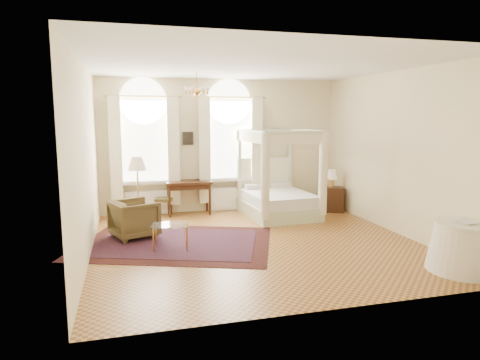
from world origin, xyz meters
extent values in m
plane|color=#A86E30|center=(0.00, 0.00, 0.00)|extent=(6.00, 6.00, 0.00)
plane|color=beige|center=(0.00, 3.00, 1.65)|extent=(6.00, 0.00, 6.00)
plane|color=beige|center=(0.00, -3.00, 1.65)|extent=(6.00, 0.00, 6.00)
plane|color=beige|center=(-3.00, 0.00, 1.65)|extent=(0.00, 6.00, 6.00)
plane|color=beige|center=(3.00, 0.00, 1.65)|extent=(0.00, 6.00, 6.00)
plane|color=white|center=(0.00, 0.00, 3.30)|extent=(6.00, 6.00, 0.00)
cube|color=white|center=(-1.90, 2.97, 1.80)|extent=(1.10, 0.04, 1.90)
cylinder|color=white|center=(-1.90, 2.97, 2.75)|extent=(1.10, 0.04, 1.10)
cube|color=white|center=(-1.90, 2.88, 0.81)|extent=(1.32, 0.24, 0.08)
cube|color=beige|center=(-2.57, 2.80, 1.55)|extent=(0.28, 0.14, 2.60)
cube|color=beige|center=(-1.23, 2.80, 1.55)|extent=(0.28, 0.14, 2.60)
cube|color=white|center=(-1.90, 2.90, 0.30)|extent=(1.00, 0.12, 0.58)
cube|color=white|center=(0.20, 2.97, 1.80)|extent=(1.10, 0.04, 1.90)
cylinder|color=white|center=(0.20, 2.97, 2.75)|extent=(1.10, 0.04, 1.10)
cube|color=white|center=(0.20, 2.88, 0.81)|extent=(1.32, 0.24, 0.08)
cube|color=beige|center=(-0.47, 2.80, 1.55)|extent=(0.28, 0.14, 2.60)
cube|color=beige|center=(0.87, 2.80, 1.55)|extent=(0.28, 0.14, 2.60)
cube|color=white|center=(0.20, 2.90, 0.30)|extent=(1.00, 0.12, 0.58)
cylinder|color=#B4833C|center=(-0.90, 1.20, 3.10)|extent=(0.02, 0.02, 0.40)
sphere|color=#B4833C|center=(-0.90, 1.20, 2.88)|extent=(0.16, 0.16, 0.16)
sphere|color=beige|center=(-0.68, 1.20, 2.95)|extent=(0.07, 0.07, 0.07)
sphere|color=beige|center=(-0.79, 1.39, 2.95)|extent=(0.07, 0.07, 0.07)
sphere|color=beige|center=(-1.01, 1.39, 2.95)|extent=(0.07, 0.07, 0.07)
sphere|color=beige|center=(-1.12, 1.20, 2.95)|extent=(0.07, 0.07, 0.07)
sphere|color=beige|center=(-1.01, 1.01, 2.95)|extent=(0.07, 0.07, 0.07)
sphere|color=beige|center=(-0.79, 1.01, 2.95)|extent=(0.07, 0.07, 0.07)
cube|color=black|center=(-0.85, 2.97, 1.85)|extent=(0.26, 0.03, 0.32)
cube|color=black|center=(1.45, 2.97, 1.95)|extent=(0.22, 0.03, 0.26)
cube|color=#BBC39E|center=(1.17, 1.97, 0.16)|extent=(1.62, 1.95, 0.32)
cube|color=silver|center=(1.17, 1.97, 0.44)|extent=(1.53, 1.86, 0.25)
cube|color=beige|center=(1.12, 2.86, 0.80)|extent=(1.51, 0.16, 1.06)
cube|color=#BBC39E|center=(0.42, 2.80, 1.02)|extent=(0.08, 0.08, 2.04)
cube|color=#BBC39E|center=(1.82, 2.89, 1.02)|extent=(0.08, 0.08, 2.04)
cube|color=#BBC39E|center=(0.53, 1.05, 1.02)|extent=(0.08, 0.08, 2.04)
cube|color=#BBC39E|center=(1.93, 1.14, 1.02)|extent=(0.08, 0.08, 2.04)
cube|color=#BBC39E|center=(1.12, 2.85, 2.04)|extent=(1.51, 0.16, 0.07)
cube|color=#BBC39E|center=(1.23, 1.09, 2.04)|extent=(1.51, 0.16, 0.07)
cube|color=#BBC39E|center=(0.47, 1.93, 2.04)|extent=(0.19, 1.86, 0.07)
cube|color=#BBC39E|center=(1.87, 2.01, 2.04)|extent=(0.19, 1.86, 0.07)
cube|color=beige|center=(1.12, 2.85, 1.92)|extent=(1.56, 0.13, 0.25)
cube|color=beige|center=(1.23, 1.09, 1.92)|extent=(1.56, 0.13, 0.25)
cube|color=beige|center=(0.47, 1.93, 1.92)|extent=(0.15, 1.91, 0.25)
cube|color=beige|center=(1.87, 2.01, 1.92)|extent=(0.15, 1.91, 0.25)
cylinder|color=beige|center=(0.53, 1.05, 1.11)|extent=(0.20, 0.20, 1.86)
cylinder|color=beige|center=(1.93, 1.14, 1.11)|extent=(0.20, 0.20, 1.86)
cube|color=#391C0F|center=(2.70, 2.04, 0.31)|extent=(0.56, 0.53, 0.62)
cylinder|color=#B4833C|center=(2.64, 2.11, 0.73)|extent=(0.13, 0.13, 0.22)
cone|color=beige|center=(2.64, 2.11, 0.95)|extent=(0.30, 0.30, 0.24)
cube|color=#391C0F|center=(-0.89, 2.70, 0.79)|extent=(1.11, 0.60, 0.07)
cube|color=#391C0F|center=(-0.89, 2.70, 0.69)|extent=(1.00, 0.48, 0.11)
cylinder|color=#391C0F|center=(-1.37, 2.93, 0.39)|extent=(0.06, 0.06, 0.77)
cylinder|color=#391C0F|center=(-0.40, 2.91, 0.39)|extent=(0.06, 0.06, 0.77)
cylinder|color=#391C0F|center=(-1.38, 2.49, 0.39)|extent=(0.06, 0.06, 0.77)
cylinder|color=#391C0F|center=(-0.41, 2.47, 0.39)|extent=(0.06, 0.06, 0.77)
imported|color=black|center=(-0.59, 2.82, 0.84)|extent=(0.35, 0.28, 0.02)
cube|color=#47421E|center=(-1.49, 2.70, 0.40)|extent=(0.47, 0.47, 0.08)
cylinder|color=#391C0F|center=(-1.67, 2.60, 0.18)|extent=(0.04, 0.04, 0.36)
cylinder|color=#391C0F|center=(-1.40, 2.52, 0.18)|extent=(0.04, 0.04, 0.36)
cylinder|color=#391C0F|center=(-1.59, 2.88, 0.18)|extent=(0.04, 0.04, 0.36)
cylinder|color=#391C0F|center=(-1.32, 2.80, 0.18)|extent=(0.04, 0.04, 0.36)
imported|color=#48391E|center=(-2.23, 0.94, 0.38)|extent=(1.07, 1.06, 0.76)
cube|color=white|center=(-1.61, 0.02, 0.45)|extent=(0.74, 0.58, 0.02)
cylinder|color=#B4833C|center=(-1.93, -0.12, 0.22)|extent=(0.03, 0.03, 0.45)
cylinder|color=#B4833C|center=(-1.36, -0.22, 0.22)|extent=(0.03, 0.03, 0.45)
cylinder|color=#B4833C|center=(-1.86, 0.25, 0.22)|extent=(0.03, 0.03, 0.45)
cylinder|color=#B4833C|center=(-1.29, 0.16, 0.22)|extent=(0.03, 0.03, 0.45)
cylinder|color=#B4833C|center=(-2.12, 1.79, 0.01)|extent=(0.27, 0.27, 0.03)
cylinder|color=#B4833C|center=(-2.12, 1.79, 0.67)|extent=(0.04, 0.04, 1.34)
cone|color=beige|center=(-2.12, 1.79, 1.39)|extent=(0.39, 0.39, 0.29)
cube|color=#3A120E|center=(-1.49, 0.34, 0.00)|extent=(4.19, 3.60, 0.01)
cube|color=black|center=(-1.49, 0.34, 0.01)|extent=(3.49, 2.89, 0.01)
cone|color=white|center=(2.70, -2.28, 0.36)|extent=(1.13, 1.13, 0.73)
cylinder|color=white|center=(2.70, -2.28, 0.75)|extent=(0.92, 0.92, 0.04)
imported|color=black|center=(2.54, -2.31, 0.78)|extent=(0.22, 0.30, 0.03)
camera|label=1|loc=(-2.34, -7.56, 2.39)|focal=32.00mm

